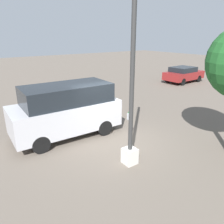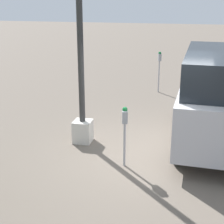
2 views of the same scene
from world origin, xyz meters
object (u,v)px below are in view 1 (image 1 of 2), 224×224
lamp_post (131,116)px  parked_van (66,109)px  car_distant (183,74)px  parking_meter_near (129,120)px

lamp_post → parked_van: 3.42m
lamp_post → car_distant: (-12.83, -7.53, -0.97)m
parking_meter_near → parked_van: parked_van is taller
parked_van → car_distant: parked_van is taller
lamp_post → parked_van: bearing=-76.8°
parked_van → car_distant: size_ratio=1.15×
parking_meter_near → lamp_post: lamp_post is taller
lamp_post → car_distant: 14.91m
parked_van → car_distant: bearing=-160.7°
car_distant → parked_van: bearing=-164.3°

